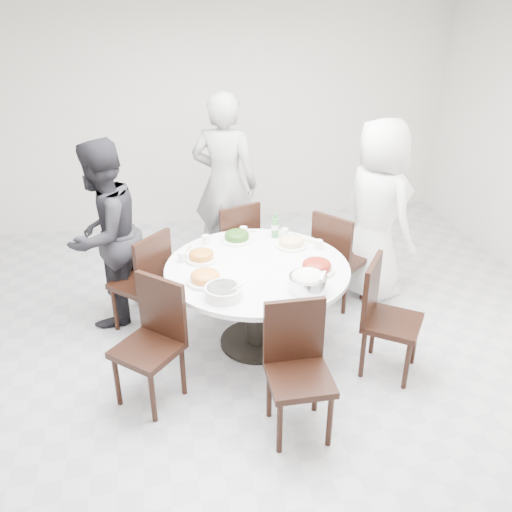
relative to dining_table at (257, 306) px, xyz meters
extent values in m
cube|color=#B3B3B8|center=(0.01, -0.19, -0.38)|extent=(6.00, 6.00, 0.01)
cube|color=silver|center=(0.01, 2.81, 1.02)|extent=(6.00, 0.01, 2.80)
cylinder|color=white|center=(0.00, 0.00, 0.00)|extent=(1.50, 1.50, 0.75)
cube|color=black|center=(0.92, 0.53, 0.10)|extent=(0.59, 0.59, 0.95)
cube|color=black|center=(-0.05, 1.01, 0.10)|extent=(0.53, 0.53, 0.95)
cube|color=black|center=(-0.96, 0.45, 0.10)|extent=(0.59, 0.59, 0.95)
cube|color=black|center=(-0.92, -0.54, 0.10)|extent=(0.59, 0.59, 0.95)
cube|color=black|center=(0.07, -1.07, 0.10)|extent=(0.43, 0.43, 0.95)
cube|color=black|center=(0.95, -0.57, 0.10)|extent=(0.59, 0.59, 0.95)
imported|color=silver|center=(1.29, 0.63, 0.50)|extent=(0.80, 0.99, 1.75)
imported|color=black|center=(-0.04, 1.49, 0.57)|extent=(0.82, 0.70, 1.89)
imported|color=black|center=(-1.22, 0.67, 0.47)|extent=(0.98, 1.03, 1.68)
cylinder|color=white|center=(-0.08, 0.51, 0.41)|extent=(0.28, 0.28, 0.07)
cylinder|color=white|center=(0.36, 0.30, 0.41)|extent=(0.27, 0.27, 0.07)
cylinder|color=white|center=(-0.43, 0.20, 0.41)|extent=(0.26, 0.26, 0.07)
cylinder|color=white|center=(0.45, -0.17, 0.41)|extent=(0.29, 0.29, 0.07)
cylinder|color=white|center=(-0.44, -0.18, 0.41)|extent=(0.29, 0.29, 0.07)
cylinder|color=silver|center=(0.29, -0.45, 0.44)|extent=(0.29, 0.29, 0.12)
cylinder|color=white|center=(-0.34, -0.42, 0.42)|extent=(0.28, 0.28, 0.09)
cylinder|color=#30783A|center=(0.27, 0.53, 0.49)|extent=(0.07, 0.07, 0.23)
cylinder|color=white|center=(0.00, 0.66, 0.42)|extent=(0.07, 0.07, 0.08)
camera|label=1|loc=(-0.78, -3.79, 2.44)|focal=38.00mm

